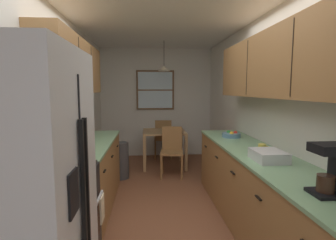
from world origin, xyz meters
TOP-DOWN VIEW (x-y plane):
  - ground_plane at (0.00, 1.00)m, footprint 12.00×12.00m
  - wall_left at (-1.35, 1.00)m, footprint 0.10×9.00m
  - wall_right at (1.35, 1.00)m, footprint 0.10×9.00m
  - wall_back at (0.00, 3.65)m, footprint 4.40×0.10m
  - ceiling_slab at (0.00, 1.00)m, footprint 4.40×9.00m
  - refrigerator at (-0.94, -1.19)m, footprint 0.75×0.81m
  - stove_range at (-0.99, -0.44)m, footprint 0.66×0.63m
  - microwave_over_range at (-1.11, -0.44)m, footprint 0.39×0.63m
  - counter_left at (-1.00, 0.84)m, footprint 0.64×1.93m
  - upper_cabinets_left at (-1.14, 0.79)m, footprint 0.33×2.01m
  - counter_right at (1.00, 0.03)m, footprint 0.64×3.29m
  - upper_cabinets_right at (1.14, -0.02)m, footprint 0.33×2.97m
  - dining_table at (0.13, 2.69)m, footprint 0.86×0.80m
  - dining_chair_near at (0.23, 2.08)m, footprint 0.44×0.44m
  - dining_chair_far at (0.14, 3.30)m, footprint 0.41×0.41m
  - pendant_light at (0.13, 2.69)m, footprint 0.24×0.24m
  - back_window at (-0.02, 3.58)m, footprint 0.88×0.05m
  - trash_bin at (-0.70, 2.00)m, footprint 0.29×0.29m
  - storage_canister at (-1.00, 0.15)m, footprint 0.11×0.11m
  - dish_towel at (-0.64, -0.29)m, footprint 0.02×0.16m
  - coffee_maker at (0.99, -1.06)m, footprint 0.22×0.18m
  - mug_by_coffeemaker at (1.02, 0.06)m, footprint 0.12×0.08m
  - fruit_bowl at (0.99, 1.03)m, footprint 0.26×0.26m
  - dish_rack at (0.95, -0.23)m, footprint 0.28×0.34m

SIDE VIEW (x-z plane):
  - ground_plane at x=0.00m, z-range 0.00..0.00m
  - trash_bin at x=-0.70m, z-range 0.00..0.65m
  - counter_right at x=1.00m, z-range 0.00..0.90m
  - counter_left at x=-1.00m, z-range 0.00..0.90m
  - stove_range at x=-0.99m, z-range -0.08..1.02m
  - dish_towel at x=-0.64m, z-range 0.38..0.62m
  - dining_chair_near at x=0.23m, z-range 0.05..0.95m
  - dining_chair_far at x=0.14m, z-range 0.05..0.95m
  - dining_table at x=0.13m, z-range 0.25..0.99m
  - refrigerator at x=-0.94m, z-range 0.00..1.81m
  - fruit_bowl at x=0.99m, z-range 0.89..0.98m
  - dish_rack at x=0.95m, z-range 0.90..1.00m
  - mug_by_coffeemaker at x=1.02m, z-range 0.90..1.00m
  - storage_canister at x=-1.00m, z-range 0.90..1.11m
  - coffee_maker at x=0.99m, z-range 0.91..1.25m
  - wall_left at x=-1.35m, z-range 0.00..2.55m
  - wall_right at x=1.35m, z-range 0.00..2.55m
  - wall_back at x=0.00m, z-range 0.00..2.55m
  - back_window at x=-0.02m, z-range 1.11..2.03m
  - microwave_over_range at x=-1.11m, z-range 1.52..1.83m
  - upper_cabinets_right at x=1.14m, z-range 1.50..2.19m
  - upper_cabinets_left at x=-1.14m, z-range 1.54..2.20m
  - pendant_light at x=0.13m, z-range 1.71..2.30m
  - ceiling_slab at x=0.00m, z-range 2.55..2.63m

